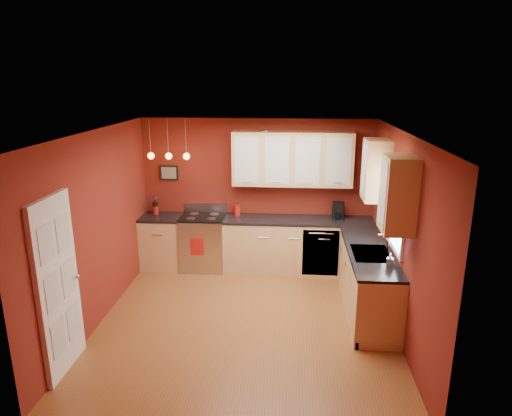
# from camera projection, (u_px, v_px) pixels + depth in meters

# --- Properties ---
(floor) EXTENTS (4.20, 4.20, 0.00)m
(floor) POSITION_uv_depth(u_px,v_px,m) (246.00, 321.00, 6.33)
(floor) COLOR brown
(floor) RESTS_ON ground
(ceiling) EXTENTS (4.00, 4.20, 0.02)m
(ceiling) POSITION_uv_depth(u_px,v_px,m) (245.00, 133.00, 5.62)
(ceiling) COLOR white
(ceiling) RESTS_ON wall_back
(wall_back) EXTENTS (4.00, 0.02, 2.60)m
(wall_back) POSITION_uv_depth(u_px,v_px,m) (257.00, 193.00, 7.99)
(wall_back) COLOR maroon
(wall_back) RESTS_ON floor
(wall_front) EXTENTS (4.00, 0.02, 2.60)m
(wall_front) POSITION_uv_depth(u_px,v_px,m) (222.00, 311.00, 3.96)
(wall_front) COLOR maroon
(wall_front) RESTS_ON floor
(wall_left) EXTENTS (0.02, 4.20, 2.60)m
(wall_left) POSITION_uv_depth(u_px,v_px,m) (97.00, 229.00, 6.12)
(wall_left) COLOR maroon
(wall_left) RESTS_ON floor
(wall_right) EXTENTS (0.02, 4.20, 2.60)m
(wall_right) POSITION_uv_depth(u_px,v_px,m) (401.00, 236.00, 5.83)
(wall_right) COLOR maroon
(wall_right) RESTS_ON floor
(base_cabinets_back_left) EXTENTS (0.70, 0.60, 0.90)m
(base_cabinets_back_left) POSITION_uv_depth(u_px,v_px,m) (163.00, 242.00, 8.05)
(base_cabinets_back_left) COLOR tan
(base_cabinets_back_left) RESTS_ON floor
(base_cabinets_back_right) EXTENTS (2.54, 0.60, 0.90)m
(base_cabinets_back_right) POSITION_uv_depth(u_px,v_px,m) (298.00, 246.00, 7.88)
(base_cabinets_back_right) COLOR tan
(base_cabinets_back_right) RESTS_ON floor
(base_cabinets_right) EXTENTS (0.60, 2.10, 0.90)m
(base_cabinets_right) POSITION_uv_depth(u_px,v_px,m) (367.00, 281.00, 6.51)
(base_cabinets_right) COLOR tan
(base_cabinets_right) RESTS_ON floor
(counter_back_left) EXTENTS (0.70, 0.62, 0.04)m
(counter_back_left) POSITION_uv_depth(u_px,v_px,m) (161.00, 217.00, 7.93)
(counter_back_left) COLOR black
(counter_back_left) RESTS_ON base_cabinets_back_left
(counter_back_right) EXTENTS (2.54, 0.62, 0.04)m
(counter_back_right) POSITION_uv_depth(u_px,v_px,m) (299.00, 220.00, 7.75)
(counter_back_right) COLOR black
(counter_back_right) RESTS_ON base_cabinets_back_right
(counter_right) EXTENTS (0.62, 2.10, 0.04)m
(counter_right) POSITION_uv_depth(u_px,v_px,m) (369.00, 251.00, 6.38)
(counter_right) COLOR black
(counter_right) RESTS_ON base_cabinets_right
(gas_range) EXTENTS (0.76, 0.64, 1.11)m
(gas_range) POSITION_uv_depth(u_px,v_px,m) (204.00, 242.00, 7.99)
(gas_range) COLOR #B6B6BB
(gas_range) RESTS_ON floor
(dishwasher_front) EXTENTS (0.60, 0.02, 0.80)m
(dishwasher_front) POSITION_uv_depth(u_px,v_px,m) (320.00, 253.00, 7.57)
(dishwasher_front) COLOR #B6B6BB
(dishwasher_front) RESTS_ON base_cabinets_back_right
(sink) EXTENTS (0.50, 0.70, 0.33)m
(sink) POSITION_uv_depth(u_px,v_px,m) (371.00, 255.00, 6.24)
(sink) COLOR gray
(sink) RESTS_ON counter_right
(window) EXTENTS (0.06, 1.02, 1.22)m
(window) POSITION_uv_depth(u_px,v_px,m) (396.00, 201.00, 6.01)
(window) COLOR white
(window) RESTS_ON wall_right
(door_left_wall) EXTENTS (0.12, 0.82, 2.05)m
(door_left_wall) POSITION_uv_depth(u_px,v_px,m) (58.00, 287.00, 5.04)
(door_left_wall) COLOR white
(door_left_wall) RESTS_ON floor
(upper_cabinets_back) EXTENTS (2.00, 0.35, 0.90)m
(upper_cabinets_back) POSITION_uv_depth(u_px,v_px,m) (292.00, 159.00, 7.60)
(upper_cabinets_back) COLOR tan
(upper_cabinets_back) RESTS_ON wall_back
(upper_cabinets_right) EXTENTS (0.35, 1.95, 0.90)m
(upper_cabinets_right) POSITION_uv_depth(u_px,v_px,m) (386.00, 181.00, 5.97)
(upper_cabinets_right) COLOR tan
(upper_cabinets_right) RESTS_ON wall_right
(wall_picture) EXTENTS (0.32, 0.03, 0.26)m
(wall_picture) POSITION_uv_depth(u_px,v_px,m) (169.00, 173.00, 7.99)
(wall_picture) COLOR black
(wall_picture) RESTS_ON wall_back
(pendant_lights) EXTENTS (0.71, 0.11, 0.66)m
(pendant_lights) POSITION_uv_depth(u_px,v_px,m) (169.00, 156.00, 7.56)
(pendant_lights) COLOR gray
(pendant_lights) RESTS_ON ceiling
(red_canister) EXTENTS (0.12, 0.12, 0.18)m
(red_canister) POSITION_uv_depth(u_px,v_px,m) (237.00, 210.00, 7.93)
(red_canister) COLOR #A61911
(red_canister) RESTS_ON counter_back_right
(red_vase) EXTENTS (0.09, 0.09, 0.15)m
(red_vase) POSITION_uv_depth(u_px,v_px,m) (156.00, 210.00, 8.01)
(red_vase) COLOR #A61911
(red_vase) RESTS_ON counter_back_left
(flowers) EXTENTS (0.14, 0.14, 0.20)m
(flowers) POSITION_uv_depth(u_px,v_px,m) (155.00, 202.00, 7.97)
(flowers) COLOR #A61911
(flowers) RESTS_ON red_vase
(coffee_maker) EXTENTS (0.22, 0.22, 0.28)m
(coffee_maker) POSITION_uv_depth(u_px,v_px,m) (338.00, 211.00, 7.74)
(coffee_maker) COLOR black
(coffee_maker) RESTS_ON counter_back_right
(soap_pump) EXTENTS (0.11, 0.11, 0.18)m
(soap_pump) POSITION_uv_depth(u_px,v_px,m) (390.00, 260.00, 5.76)
(soap_pump) COLOR silver
(soap_pump) RESTS_ON counter_right
(dish_towel) EXTENTS (0.23, 0.02, 0.31)m
(dish_towel) POSITION_uv_depth(u_px,v_px,m) (197.00, 246.00, 7.67)
(dish_towel) COLOR #A61911
(dish_towel) RESTS_ON gas_range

